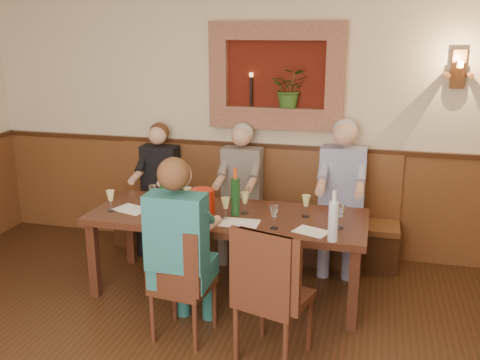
# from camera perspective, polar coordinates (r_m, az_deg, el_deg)

# --- Properties ---
(room_shell) EXTENTS (6.04, 6.04, 2.82)m
(room_shell) POSITION_cam_1_polar(r_m,az_deg,el_deg) (2.71, -12.22, 6.64)
(room_shell) COLOR beige
(room_shell) RESTS_ON ground
(wainscoting) EXTENTS (6.02, 6.02, 1.15)m
(wainscoting) POSITION_cam_1_polar(r_m,az_deg,el_deg) (3.18, -10.80, -17.18)
(wainscoting) COLOR brown
(wainscoting) RESTS_ON ground
(wall_niche) EXTENTS (1.36, 0.30, 1.06)m
(wall_niche) POSITION_cam_1_polar(r_m,az_deg,el_deg) (5.44, 4.24, 10.50)
(wall_niche) COLOR #4E140B
(wall_niche) RESTS_ON ground
(wall_sconce) EXTENTS (0.25, 0.20, 0.35)m
(wall_sconce) POSITION_cam_1_polar(r_m,az_deg,el_deg) (5.38, 22.23, 10.80)
(wall_sconce) COLOR brown
(wall_sconce) RESTS_ON ground
(dining_table) EXTENTS (2.40, 0.90, 0.75)m
(dining_table) POSITION_cam_1_polar(r_m,az_deg,el_deg) (4.70, -1.34, -4.48)
(dining_table) COLOR #34180F
(dining_table) RESTS_ON ground
(bench) EXTENTS (3.00, 0.45, 1.11)m
(bench) POSITION_cam_1_polar(r_m,az_deg,el_deg) (5.68, 1.27, -4.58)
(bench) COLOR #381E0F
(bench) RESTS_ON ground
(chair_near_left) EXTENTS (0.46, 0.46, 0.94)m
(chair_near_left) POSITION_cam_1_polar(r_m,az_deg,el_deg) (4.23, -6.13, -13.00)
(chair_near_left) COLOR #34180F
(chair_near_left) RESTS_ON ground
(chair_near_right) EXTENTS (0.57, 0.57, 1.03)m
(chair_near_right) POSITION_cam_1_polar(r_m,az_deg,el_deg) (3.95, 3.44, -14.69)
(chair_near_right) COLOR #34180F
(chair_near_right) RESTS_ON ground
(person_bench_left) EXTENTS (0.39, 0.48, 1.36)m
(person_bench_left) POSITION_cam_1_polar(r_m,az_deg,el_deg) (5.81, -8.72, -1.89)
(person_bench_left) COLOR black
(person_bench_left) RESTS_ON ground
(person_bench_mid) EXTENTS (0.41, 0.50, 1.39)m
(person_bench_mid) POSITION_cam_1_polar(r_m,az_deg,el_deg) (5.52, 0.01, -2.45)
(person_bench_mid) COLOR #53504C
(person_bench_mid) RESTS_ON ground
(person_bench_right) EXTENTS (0.44, 0.54, 1.48)m
(person_bench_right) POSITION_cam_1_polar(r_m,az_deg,el_deg) (5.36, 10.66, -2.88)
(person_bench_right) COLOR navy
(person_bench_right) RESTS_ON ground
(person_chair_front) EXTENTS (0.43, 0.53, 1.45)m
(person_chair_front) POSITION_cam_1_polar(r_m,az_deg,el_deg) (4.09, -6.20, -8.92)
(person_chair_front) COLOR navy
(person_chair_front) RESTS_ON ground
(spittoon_bucket) EXTENTS (0.26, 0.26, 0.23)m
(spittoon_bucket) POSITION_cam_1_polar(r_m,az_deg,el_deg) (4.62, -3.96, -2.39)
(spittoon_bucket) COLOR red
(spittoon_bucket) RESTS_ON dining_table
(wine_bottle_green_a) EXTENTS (0.09, 0.09, 0.42)m
(wine_bottle_green_a) POSITION_cam_1_polar(r_m,az_deg,el_deg) (4.58, -0.51, -1.70)
(wine_bottle_green_a) COLOR #19471E
(wine_bottle_green_a) RESTS_ON dining_table
(wine_bottle_green_b) EXTENTS (0.09, 0.09, 0.40)m
(wine_bottle_green_b) POSITION_cam_1_polar(r_m,az_deg,el_deg) (4.84, -8.12, -1.06)
(wine_bottle_green_b) COLOR #19471E
(wine_bottle_green_b) RESTS_ON dining_table
(water_bottle) EXTENTS (0.10, 0.10, 0.40)m
(water_bottle) POSITION_cam_1_polar(r_m,az_deg,el_deg) (4.10, 9.92, -4.27)
(water_bottle) COLOR silver
(water_bottle) RESTS_ON dining_table
(tasting_sheet_a) EXTENTS (0.36, 0.30, 0.00)m
(tasting_sheet_a) POSITION_cam_1_polar(r_m,az_deg,el_deg) (4.88, -11.49, -3.07)
(tasting_sheet_a) COLOR white
(tasting_sheet_a) RESTS_ON dining_table
(tasting_sheet_b) EXTENTS (0.32, 0.23, 0.00)m
(tasting_sheet_b) POSITION_cam_1_polar(r_m,az_deg,el_deg) (4.45, -0.02, -4.60)
(tasting_sheet_b) COLOR white
(tasting_sheet_b) RESTS_ON dining_table
(tasting_sheet_c) EXTENTS (0.32, 0.27, 0.00)m
(tasting_sheet_c) POSITION_cam_1_polar(r_m,az_deg,el_deg) (4.31, 7.62, -5.46)
(tasting_sheet_c) COLOR white
(tasting_sheet_c) RESTS_ON dining_table
(tasting_sheet_d) EXTENTS (0.27, 0.21, 0.00)m
(tasting_sheet_d) POSITION_cam_1_polar(r_m,az_deg,el_deg) (4.52, -6.41, -4.37)
(tasting_sheet_d) COLOR white
(tasting_sheet_d) RESTS_ON dining_table
(wine_glass_0) EXTENTS (0.08, 0.08, 0.19)m
(wine_glass_0) POSITION_cam_1_polar(r_m,az_deg,el_deg) (4.85, -13.62, -2.17)
(wine_glass_0) COLOR #CFD47F
(wine_glass_0) RESTS_ON dining_table
(wine_glass_1) EXTENTS (0.08, 0.08, 0.19)m
(wine_glass_1) POSITION_cam_1_polar(r_m,az_deg,el_deg) (4.92, -9.29, -1.64)
(wine_glass_1) COLOR white
(wine_glass_1) RESTS_ON dining_table
(wine_glass_2) EXTENTS (0.08, 0.08, 0.19)m
(wine_glass_2) POSITION_cam_1_polar(r_m,az_deg,el_deg) (4.69, -9.00, -2.50)
(wine_glass_2) COLOR #CFD47F
(wine_glass_2) RESTS_ON dining_table
(wine_glass_3) EXTENTS (0.08, 0.08, 0.19)m
(wine_glass_3) POSITION_cam_1_polar(r_m,az_deg,el_deg) (4.81, -4.66, -1.89)
(wine_glass_3) COLOR white
(wine_glass_3) RESTS_ON dining_table
(wine_glass_4) EXTENTS (0.08, 0.08, 0.19)m
(wine_glass_4) POSITION_cam_1_polar(r_m,az_deg,el_deg) (4.51, -1.56, -3.06)
(wine_glass_4) COLOR #CFD47F
(wine_glass_4) RESTS_ON dining_table
(wine_glass_5) EXTENTS (0.08, 0.08, 0.19)m
(wine_glass_5) POSITION_cam_1_polar(r_m,az_deg,el_deg) (4.65, 0.53, -2.47)
(wine_glass_5) COLOR #CFD47F
(wine_glass_5) RESTS_ON dining_table
(wine_glass_6) EXTENTS (0.08, 0.08, 0.19)m
(wine_glass_6) POSITION_cam_1_polar(r_m,az_deg,el_deg) (4.31, 3.67, -3.99)
(wine_glass_6) COLOR white
(wine_glass_6) RESTS_ON dining_table
(wine_glass_7) EXTENTS (0.08, 0.08, 0.19)m
(wine_glass_7) POSITION_cam_1_polar(r_m,az_deg,el_deg) (4.61, 7.05, -2.77)
(wine_glass_7) COLOR #CFD47F
(wine_glass_7) RESTS_ON dining_table
(wine_glass_8) EXTENTS (0.08, 0.08, 0.19)m
(wine_glass_8) POSITION_cam_1_polar(r_m,az_deg,el_deg) (4.38, 10.64, -3.92)
(wine_glass_8) COLOR white
(wine_glass_8) RESTS_ON dining_table
(wine_glass_9) EXTENTS (0.08, 0.08, 0.19)m
(wine_glass_9) POSITION_cam_1_polar(r_m,az_deg,el_deg) (4.42, -3.94, -3.52)
(wine_glass_9) COLOR #CFD47F
(wine_glass_9) RESTS_ON dining_table
(wine_glass_10) EXTENTS (0.08, 0.08, 0.19)m
(wine_glass_10) POSITION_cam_1_polar(r_m,az_deg,el_deg) (4.89, -8.15, -1.70)
(wine_glass_10) COLOR #CFD47F
(wine_glass_10) RESTS_ON dining_table
(wine_glass_11) EXTENTS (0.08, 0.08, 0.19)m
(wine_glass_11) POSITION_cam_1_polar(r_m,az_deg,el_deg) (4.81, -5.60, -1.93)
(wine_glass_11) COLOR #CFD47F
(wine_glass_11) RESTS_ON dining_table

